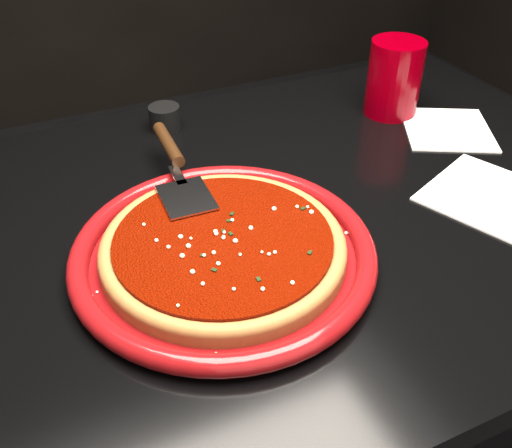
# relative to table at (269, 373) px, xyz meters

# --- Properties ---
(table) EXTENTS (1.20, 0.80, 0.75)m
(table) POSITION_rel_table_xyz_m (0.00, 0.00, 0.00)
(table) COLOR black
(table) RESTS_ON floor
(plate) EXTENTS (0.42, 0.42, 0.03)m
(plate) POSITION_rel_table_xyz_m (-0.11, -0.07, 0.39)
(plate) COLOR maroon
(plate) RESTS_ON table
(pizza_crust) EXTENTS (0.34, 0.34, 0.02)m
(pizza_crust) POSITION_rel_table_xyz_m (-0.11, -0.07, 0.39)
(pizza_crust) COLOR brown
(pizza_crust) RESTS_ON plate
(pizza_crust_rim) EXTENTS (0.34, 0.34, 0.02)m
(pizza_crust_rim) POSITION_rel_table_xyz_m (-0.11, -0.07, 0.40)
(pizza_crust_rim) COLOR brown
(pizza_crust_rim) RESTS_ON plate
(pizza_sauce) EXTENTS (0.30, 0.30, 0.01)m
(pizza_sauce) POSITION_rel_table_xyz_m (-0.11, -0.07, 0.41)
(pizza_sauce) COLOR #710E00
(pizza_sauce) RESTS_ON plate
(parmesan_dusting) EXTENTS (0.27, 0.27, 0.01)m
(parmesan_dusting) POSITION_rel_table_xyz_m (-0.11, -0.07, 0.42)
(parmesan_dusting) COLOR #F5ECBF
(parmesan_dusting) RESTS_ON plate
(basil_flecks) EXTENTS (0.25, 0.25, 0.00)m
(basil_flecks) POSITION_rel_table_xyz_m (-0.11, -0.07, 0.41)
(basil_flecks) COLOR black
(basil_flecks) RESTS_ON plate
(pizza_server) EXTENTS (0.09, 0.29, 0.02)m
(pizza_server) POSITION_rel_table_xyz_m (-0.11, 0.10, 0.42)
(pizza_server) COLOR #B9BCC1
(pizza_server) RESTS_ON plate
(cup) EXTENTS (0.12, 0.12, 0.14)m
(cup) POSITION_rel_table_xyz_m (0.34, 0.19, 0.44)
(cup) COLOR #8F000A
(cup) RESTS_ON table
(napkin_a) EXTENTS (0.23, 0.23, 0.00)m
(napkin_a) POSITION_rel_table_xyz_m (0.31, -0.11, 0.38)
(napkin_a) COLOR white
(napkin_a) RESTS_ON table
(napkin_b) EXTENTS (0.21, 0.21, 0.00)m
(napkin_b) POSITION_rel_table_xyz_m (0.40, 0.09, 0.38)
(napkin_b) COLOR white
(napkin_b) RESTS_ON table
(ramekin) EXTENTS (0.06, 0.06, 0.04)m
(ramekin) POSITION_rel_table_xyz_m (-0.06, 0.31, 0.40)
(ramekin) COLOR black
(ramekin) RESTS_ON table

